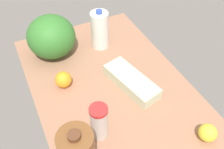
{
  "coord_description": "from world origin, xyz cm",
  "views": [
    {
      "loc": [
        -75.34,
        36.5,
        99.04
      ],
      "look_at": [
        0.0,
        0.0,
        13.0
      ],
      "focal_mm": 40.0,
      "sensor_mm": 36.0,
      "label": 1
    }
  ],
  "objects_px": {
    "tumbler_cup": "(99,122)",
    "lemon_loose": "(208,133)",
    "watermelon": "(51,37)",
    "milk_jug": "(100,30)",
    "egg_carton": "(131,81)",
    "orange_near_front": "(63,80)"
  },
  "relations": [
    {
      "from": "tumbler_cup",
      "to": "lemon_loose",
      "type": "distance_m",
      "value": 0.46
    },
    {
      "from": "watermelon",
      "to": "tumbler_cup",
      "type": "bearing_deg",
      "value": -177.98
    },
    {
      "from": "milk_jug",
      "to": "tumbler_cup",
      "type": "height_order",
      "value": "milk_jug"
    },
    {
      "from": "milk_jug",
      "to": "watermelon",
      "type": "height_order",
      "value": "milk_jug"
    },
    {
      "from": "milk_jug",
      "to": "watermelon",
      "type": "relative_size",
      "value": 0.9
    },
    {
      "from": "egg_carton",
      "to": "tumbler_cup",
      "type": "bearing_deg",
      "value": 112.86
    },
    {
      "from": "watermelon",
      "to": "lemon_loose",
      "type": "height_order",
      "value": "watermelon"
    },
    {
      "from": "egg_carton",
      "to": "milk_jug",
      "type": "distance_m",
      "value": 0.38
    },
    {
      "from": "orange_near_front",
      "to": "lemon_loose",
      "type": "height_order",
      "value": "orange_near_front"
    },
    {
      "from": "tumbler_cup",
      "to": "lemon_loose",
      "type": "relative_size",
      "value": 2.29
    },
    {
      "from": "egg_carton",
      "to": "watermelon",
      "type": "bearing_deg",
      "value": 20.67
    },
    {
      "from": "watermelon",
      "to": "milk_jug",
      "type": "bearing_deg",
      "value": -100.21
    },
    {
      "from": "milk_jug",
      "to": "tumbler_cup",
      "type": "bearing_deg",
      "value": 155.8
    },
    {
      "from": "milk_jug",
      "to": "lemon_loose",
      "type": "distance_m",
      "value": 0.79
    },
    {
      "from": "egg_carton",
      "to": "milk_jug",
      "type": "xyz_separation_m",
      "value": [
        0.37,
        0.01,
        0.08
      ]
    },
    {
      "from": "milk_jug",
      "to": "orange_near_front",
      "type": "bearing_deg",
      "value": 125.96
    },
    {
      "from": "tumbler_cup",
      "to": "lemon_loose",
      "type": "xyz_separation_m",
      "value": [
        -0.22,
        -0.4,
        -0.05
      ]
    },
    {
      "from": "watermelon",
      "to": "orange_near_front",
      "type": "bearing_deg",
      "value": 173.79
    },
    {
      "from": "watermelon",
      "to": "lemon_loose",
      "type": "xyz_separation_m",
      "value": [
        -0.82,
        -0.42,
        -0.08
      ]
    },
    {
      "from": "egg_carton",
      "to": "lemon_loose",
      "type": "height_order",
      "value": "lemon_loose"
    },
    {
      "from": "milk_jug",
      "to": "tumbler_cup",
      "type": "xyz_separation_m",
      "value": [
        -0.56,
        0.25,
        -0.02
      ]
    },
    {
      "from": "milk_jug",
      "to": "tumbler_cup",
      "type": "distance_m",
      "value": 0.61
    }
  ]
}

